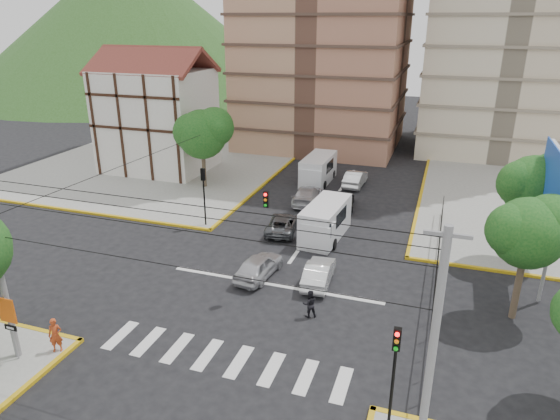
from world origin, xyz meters
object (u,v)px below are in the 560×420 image
at_px(car_silver_front_left, 259,266).
at_px(car_white_front_right, 319,272).
at_px(traffic_light_se, 395,362).
at_px(pedestrian_crosswalk, 310,304).
at_px(van_right_lane, 324,223).
at_px(pedestrian_sw_corner, 55,335).
at_px(traffic_light_nw, 204,187).
at_px(district_sign, 8,316).
at_px(van_left_lane, 317,171).

bearing_deg(car_silver_front_left, car_white_front_right, -167.15).
bearing_deg(traffic_light_se, pedestrian_crosswalk, 127.55).
bearing_deg(traffic_light_se, van_right_lane, 112.09).
height_order(car_white_front_right, pedestrian_sw_corner, pedestrian_sw_corner).
bearing_deg(car_silver_front_left, traffic_light_se, 139.17).
height_order(traffic_light_nw, car_white_front_right, traffic_light_nw).
xyz_separation_m(district_sign, van_right_lane, (9.99, 17.73, -1.21)).
distance_m(traffic_light_se, car_white_front_right, 11.68).
xyz_separation_m(traffic_light_se, district_sign, (-16.60, -1.44, -0.66)).
relative_size(car_white_front_right, pedestrian_sw_corner, 2.42).
relative_size(traffic_light_se, traffic_light_nw, 1.00).
relative_size(car_silver_front_left, pedestrian_sw_corner, 2.47).
bearing_deg(district_sign, van_left_lane, 78.09).
relative_size(van_left_lane, pedestrian_crosswalk, 3.70).
distance_m(van_right_lane, car_silver_front_left, 7.09).
height_order(district_sign, car_white_front_right, district_sign).
distance_m(traffic_light_se, pedestrian_sw_corner, 15.45).
bearing_deg(van_right_lane, district_sign, -114.93).
relative_size(traffic_light_nw, van_left_lane, 0.77).
height_order(district_sign, van_right_lane, district_sign).
distance_m(car_white_front_right, pedestrian_crosswalk, 3.67).
bearing_deg(van_right_lane, car_silver_front_left, -105.50).
relative_size(district_sign, pedestrian_crosswalk, 2.07).
bearing_deg(pedestrian_sw_corner, van_left_lane, 52.40).
distance_m(traffic_light_se, van_left_lane, 30.28).
height_order(car_silver_front_left, car_white_front_right, car_silver_front_left).
bearing_deg(car_silver_front_left, pedestrian_crosswalk, 147.88).
height_order(car_white_front_right, pedestrian_crosswalk, pedestrian_crosswalk).
bearing_deg(district_sign, car_silver_front_left, 55.64).
height_order(van_left_lane, pedestrian_sw_corner, van_left_lane).
xyz_separation_m(car_silver_front_left, pedestrian_sw_corner, (-6.27, -9.97, 0.28)).
bearing_deg(district_sign, traffic_light_se, 4.95).
bearing_deg(pedestrian_crosswalk, car_silver_front_left, -65.70).
relative_size(traffic_light_se, district_sign, 1.38).
distance_m(car_silver_front_left, car_white_front_right, 3.67).
relative_size(traffic_light_nw, car_silver_front_left, 1.04).
relative_size(traffic_light_nw, car_white_front_right, 1.07).
height_order(van_left_lane, car_white_front_right, van_left_lane).
xyz_separation_m(traffic_light_se, traffic_light_nw, (-15.60, 15.60, 0.00)).
bearing_deg(pedestrian_sw_corner, pedestrian_crosswalk, 5.38).
height_order(traffic_light_nw, car_silver_front_left, traffic_light_nw).
bearing_deg(van_right_lane, car_white_front_right, -74.41).
xyz_separation_m(car_white_front_right, pedestrian_crosswalk, (0.45, -3.65, 0.10)).
height_order(car_silver_front_left, pedestrian_sw_corner, pedestrian_sw_corner).
bearing_deg(traffic_light_nw, car_white_front_right, -28.43).
bearing_deg(traffic_light_se, pedestrian_sw_corner, -178.74).
distance_m(car_silver_front_left, pedestrian_sw_corner, 11.79).
xyz_separation_m(van_right_lane, car_white_front_right, (1.22, -6.22, -0.56)).
xyz_separation_m(car_white_front_right, pedestrian_sw_corner, (-9.91, -10.41, 0.32)).
distance_m(district_sign, van_left_lane, 30.53).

